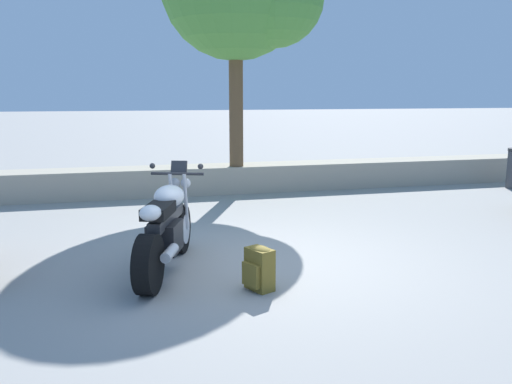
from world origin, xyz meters
TOP-DOWN VIEW (x-y plane):
  - ground_plane at (0.00, 0.00)m, footprint 120.00×120.00m
  - stone_wall at (0.00, 4.80)m, footprint 36.00×0.80m
  - motorcycle_white_centre at (-1.20, 0.07)m, footprint 0.94×2.00m
  - rider_backpack at (-0.33, -0.80)m, footprint 0.33×0.35m

SIDE VIEW (x-z plane):
  - ground_plane at x=0.00m, z-range 0.00..0.00m
  - rider_backpack at x=-0.33m, z-range 0.01..0.48m
  - stone_wall at x=0.00m, z-range 0.00..0.55m
  - motorcycle_white_centre at x=-1.20m, z-range -0.10..1.07m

